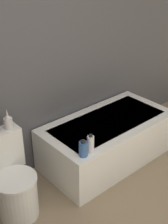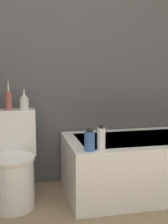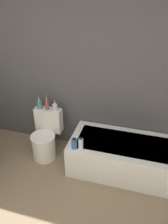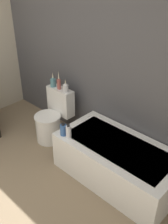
{
  "view_description": "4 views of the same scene",
  "coord_description": "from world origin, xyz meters",
  "px_view_note": "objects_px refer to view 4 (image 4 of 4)",
  "views": [
    {
      "loc": [
        -1.23,
        -0.23,
        2.16
      ],
      "look_at": [
        0.32,
        1.54,
        0.87
      ],
      "focal_mm": 50.0,
      "sensor_mm": 36.0,
      "label": 1
    },
    {
      "loc": [
        -0.27,
        -0.69,
        1.13
      ],
      "look_at": [
        0.24,
        1.64,
        0.75
      ],
      "focal_mm": 50.0,
      "sensor_mm": 36.0,
      "label": 2
    },
    {
      "loc": [
        0.99,
        -0.67,
        2.4
      ],
      "look_at": [
        0.31,
        1.7,
        0.92
      ],
      "focal_mm": 35.0,
      "sensor_mm": 36.0,
      "label": 3
    },
    {
      "loc": [
        2.18,
        -0.21,
        2.33
      ],
      "look_at": [
        0.37,
        1.7,
        0.75
      ],
      "focal_mm": 42.0,
      "sensor_mm": 36.0,
      "label": 4
    }
  ],
  "objects_px": {
    "vase_gold": "(53,82)",
    "vase_bronze": "(66,87)",
    "vase_silver": "(59,83)",
    "shampoo_bottle_short": "(69,132)",
    "shampoo_bottle_tall": "(63,130)",
    "bathtub": "(117,162)",
    "toilet": "(52,119)"
  },
  "relations": [
    {
      "from": "vase_gold",
      "to": "shampoo_bottle_short",
      "type": "bearing_deg",
      "value": -30.19
    },
    {
      "from": "shampoo_bottle_short",
      "to": "vase_silver",
      "type": "bearing_deg",
      "value": 145.35
    },
    {
      "from": "vase_silver",
      "to": "shampoo_bottle_tall",
      "type": "xyz_separation_m",
      "value": [
        0.57,
        -0.46,
        -0.27
      ]
    },
    {
      "from": "vase_gold",
      "to": "vase_bronze",
      "type": "bearing_deg",
      "value": 1.38
    },
    {
      "from": "vase_silver",
      "to": "shampoo_bottle_short",
      "type": "bearing_deg",
      "value": -34.65
    },
    {
      "from": "toilet",
      "to": "vase_bronze",
      "type": "xyz_separation_m",
      "value": [
        0.13,
        0.17,
        0.49
      ]
    },
    {
      "from": "vase_bronze",
      "to": "shampoo_bottle_short",
      "type": "distance_m",
      "value": 0.75
    },
    {
      "from": "bathtub",
      "to": "vase_bronze",
      "type": "xyz_separation_m",
      "value": [
        -1.05,
        0.18,
        0.56
      ]
    },
    {
      "from": "shampoo_bottle_short",
      "to": "shampoo_bottle_tall",
      "type": "bearing_deg",
      "value": -179.02
    },
    {
      "from": "vase_gold",
      "to": "vase_silver",
      "type": "distance_m",
      "value": 0.13
    },
    {
      "from": "vase_bronze",
      "to": "shampoo_bottle_tall",
      "type": "relative_size",
      "value": 1.17
    },
    {
      "from": "bathtub",
      "to": "vase_gold",
      "type": "bearing_deg",
      "value": 172.56
    },
    {
      "from": "vase_bronze",
      "to": "shampoo_bottle_short",
      "type": "xyz_separation_m",
      "value": [
        0.54,
        -0.46,
        -0.23
      ]
    },
    {
      "from": "toilet",
      "to": "vase_silver",
      "type": "relative_size",
      "value": 2.77
    },
    {
      "from": "vase_gold",
      "to": "vase_silver",
      "type": "height_order",
      "value": "vase_silver"
    },
    {
      "from": "toilet",
      "to": "shampoo_bottle_tall",
      "type": "relative_size",
      "value": 4.59
    },
    {
      "from": "vase_bronze",
      "to": "shampoo_bottle_tall",
      "type": "height_order",
      "value": "vase_bronze"
    },
    {
      "from": "shampoo_bottle_tall",
      "to": "shampoo_bottle_short",
      "type": "xyz_separation_m",
      "value": [
        0.09,
        0.0,
        0.01
      ]
    },
    {
      "from": "bathtub",
      "to": "vase_bronze",
      "type": "height_order",
      "value": "vase_bronze"
    },
    {
      "from": "toilet",
      "to": "shampoo_bottle_short",
      "type": "distance_m",
      "value": 0.77
    },
    {
      "from": "bathtub",
      "to": "toilet",
      "type": "height_order",
      "value": "toilet"
    },
    {
      "from": "bathtub",
      "to": "vase_silver",
      "type": "bearing_deg",
      "value": 171.8
    },
    {
      "from": "vase_silver",
      "to": "shampoo_bottle_tall",
      "type": "bearing_deg",
      "value": -38.67
    },
    {
      "from": "toilet",
      "to": "vase_silver",
      "type": "xyz_separation_m",
      "value": [
        0.0,
        0.16,
        0.51
      ]
    },
    {
      "from": "vase_gold",
      "to": "vase_bronze",
      "type": "relative_size",
      "value": 1.1
    },
    {
      "from": "toilet",
      "to": "shampoo_bottle_short",
      "type": "xyz_separation_m",
      "value": [
        0.66,
        -0.3,
        0.25
      ]
    },
    {
      "from": "toilet",
      "to": "vase_silver",
      "type": "bearing_deg",
      "value": 90.0
    },
    {
      "from": "vase_silver",
      "to": "shampoo_bottle_tall",
      "type": "relative_size",
      "value": 1.66
    },
    {
      "from": "shampoo_bottle_tall",
      "to": "vase_bronze",
      "type": "bearing_deg",
      "value": 133.92
    },
    {
      "from": "shampoo_bottle_tall",
      "to": "shampoo_bottle_short",
      "type": "height_order",
      "value": "shampoo_bottle_short"
    },
    {
      "from": "vase_silver",
      "to": "bathtub",
      "type": "bearing_deg",
      "value": -8.2
    },
    {
      "from": "vase_silver",
      "to": "vase_bronze",
      "type": "distance_m",
      "value": 0.13
    }
  ]
}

